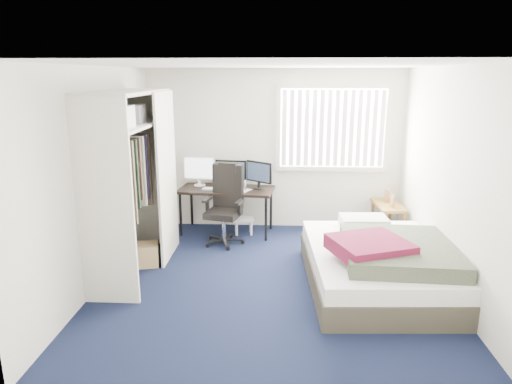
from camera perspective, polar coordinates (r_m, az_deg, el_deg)
The scene contains 10 objects.
ground at distance 5.57m, azimuth 1.79°, elevation -11.08°, with size 4.20×4.20×0.00m, color black.
room_shell at distance 5.10m, azimuth 1.92°, elevation 4.40°, with size 4.20×4.20×4.20m.
window_assembly at distance 7.16m, azimuth 9.55°, elevation 7.85°, with size 1.72×0.09×1.32m.
closet at distance 5.67m, azimuth -15.19°, elevation 3.31°, with size 0.64×1.84×2.22m.
desk at distance 7.02m, azimuth -3.65°, elevation 0.79°, with size 1.50×0.83×1.17m.
office_chair at distance 6.67m, azimuth -3.86°, elevation -2.60°, with size 0.66×0.66×1.17m.
footstool at distance 7.07m, azimuth -1.56°, elevation -3.75°, with size 0.33×0.28×0.25m.
nightstand at distance 7.20m, azimuth 16.20°, elevation -1.94°, with size 0.42×0.75×0.68m.
bed at distance 5.51m, azimuth 15.21°, elevation -8.56°, with size 1.69×2.19×0.69m.
pine_box at distance 6.12m, azimuth -13.88°, elevation -7.61°, with size 0.38×0.29×0.29m, color #A98254.
Camera 1 is at (0.09, -5.02, 2.40)m, focal length 32.00 mm.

